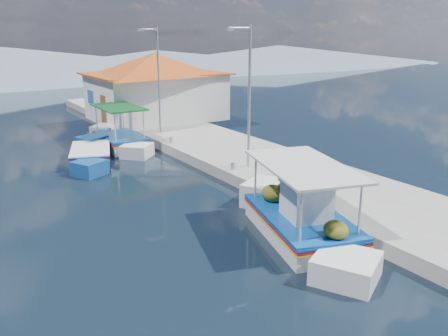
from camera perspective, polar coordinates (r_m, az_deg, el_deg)
ground at (r=16.73m, az=-5.97°, el=-5.45°), size 160.00×160.00×0.00m
quay at (r=24.41m, az=0.02°, el=2.25°), size 5.00×44.00×0.50m
bollards at (r=22.64m, az=-3.44°, el=2.15°), size 0.20×17.20×0.30m
main_caique at (r=14.84m, az=9.16°, el=-6.39°), size 3.79×7.55×2.60m
caique_green_canopy at (r=26.54m, az=-12.64°, el=3.29°), size 2.11×6.85×2.56m
caique_blue_hull at (r=23.88m, az=-16.13°, el=1.39°), size 3.09×5.84×1.10m
harbor_building at (r=31.94m, az=-8.39°, el=10.01°), size 10.49×10.49×4.40m
lamp_post_near at (r=19.72m, az=2.91°, el=9.52°), size 1.21×0.14×6.00m
lamp_post_far at (r=27.52m, az=-8.22°, el=11.29°), size 1.21×0.14×6.00m
mountain_ridge at (r=71.34m, az=-22.20°, el=11.80°), size 171.40×96.00×5.50m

